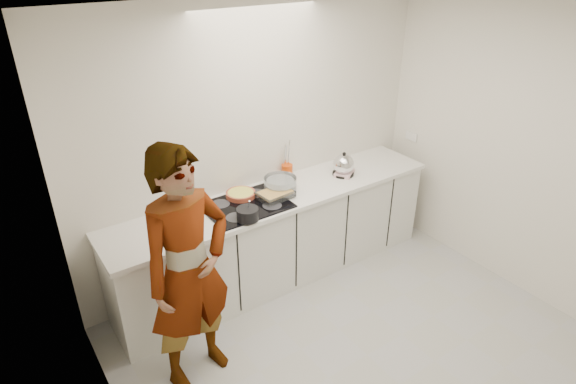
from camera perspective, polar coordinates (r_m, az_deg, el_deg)
floor at (r=4.15m, az=9.35°, el=-18.53°), size 3.60×3.20×0.00m
ceiling at (r=2.92m, az=13.43°, el=19.73°), size 3.60×3.20×0.00m
wall_back at (r=4.47m, az=-3.50°, el=5.70°), size 3.60×0.00×2.60m
wall_left at (r=2.59m, az=-19.56°, el=-14.30°), size 0.00×3.20×2.60m
wall_right at (r=4.71m, az=26.63°, el=3.82°), size 0.02×3.20×2.60m
base_cabinets at (r=4.63m, az=-1.12°, el=-5.50°), size 3.20×0.58×0.87m
countertop at (r=4.40m, az=-1.17°, el=-0.53°), size 3.24×0.64×0.04m
hob at (r=4.21m, az=-4.99°, el=-1.59°), size 0.72×0.54×0.01m
tart_dish at (r=4.34m, az=-5.62°, el=-0.24°), size 0.34×0.34×0.04m
saucepan at (r=3.97m, az=-4.82°, el=-2.62°), size 0.23×0.23×0.17m
baking_dish at (r=4.30m, az=-1.53°, el=-0.25°), size 0.32×0.25×0.06m
mixing_bowl at (r=4.42m, az=-0.92°, el=0.82°), size 0.37×0.37×0.14m
tea_towel at (r=4.80m, az=6.69°, el=2.28°), size 0.27×0.25×0.04m
kettle at (r=4.75m, az=6.60°, el=3.17°), size 0.28×0.28×0.24m
utensil_crock at (r=4.68m, az=-0.11°, el=2.49°), size 0.14×0.14×0.14m
cook at (r=3.44m, az=-11.68°, el=-9.19°), size 0.76×0.58×1.88m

